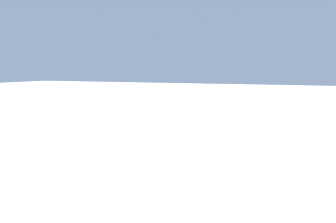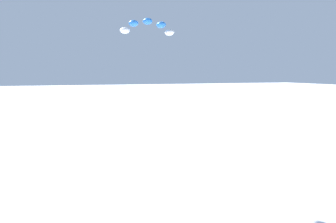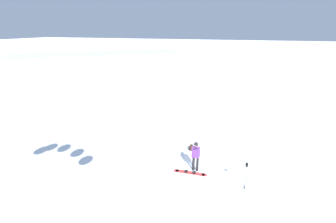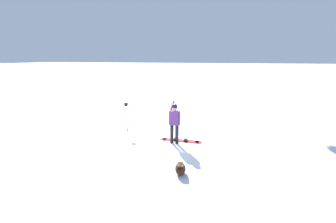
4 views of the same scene
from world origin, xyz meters
The scene contains 6 objects.
ground_plane centered at (0.00, 0.00, 0.00)m, with size 300.00×300.00×0.00m, color white.
snowboarder centered at (-0.68, -0.34, 1.04)m, with size 0.47×0.66×1.73m.
snowboard centered at (-0.88, -0.67, 0.02)m, with size 1.84×0.34×0.10m.
gear_bag_large centered at (-1.45, 1.95, 0.18)m, with size 0.42×0.57×0.35m.
camera_tripod centered at (1.94, -1.24, 1.00)m, with size 0.59×0.58×1.41m.
distant_ridge centered at (-32.66, 40.64, 0.77)m, with size 38.71×34.62×1.54m.
Camera 3 is at (1.75, -12.32, 7.45)m, focal length 27.15 mm.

